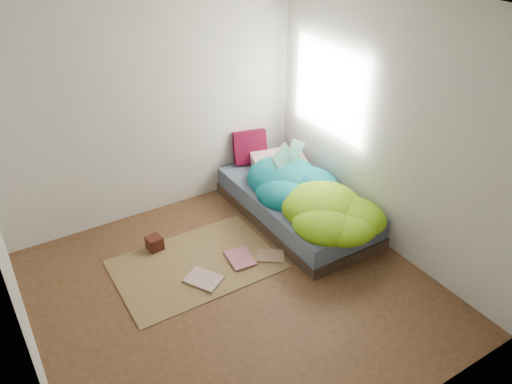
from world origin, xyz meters
TOP-DOWN VIEW (x-y plane):
  - ground at (0.00, 0.00)m, footprint 3.50×3.50m
  - room_walls at (0.01, 0.01)m, footprint 3.54×3.54m
  - bed at (1.22, 0.72)m, footprint 1.00×2.00m
  - duvet at (1.22, 0.50)m, footprint 0.96×1.84m
  - rug at (-0.15, 0.55)m, footprint 1.60×1.10m
  - pillow_floral at (1.38, 1.32)m, footprint 0.72×0.55m
  - pillow_magenta at (1.16, 1.64)m, footprint 0.43×0.23m
  - open_book at (1.25, 0.93)m, footprint 0.44×0.19m
  - wooden_box at (-0.40, 1.01)m, footprint 0.17×0.17m
  - floor_book_a at (-0.30, 0.22)m, footprint 0.39×0.42m
  - floor_book_b at (0.15, 0.38)m, footprint 0.28×0.35m
  - floor_book_c at (0.50, 0.16)m, footprint 0.35×0.33m

SIDE VIEW (x-z plane):
  - ground at x=0.00m, z-range 0.00..0.00m
  - rug at x=-0.15m, z-range 0.00..0.01m
  - floor_book_c at x=0.50m, z-range 0.01..0.03m
  - floor_book_a at x=-0.30m, z-range 0.01..0.04m
  - floor_book_b at x=0.15m, z-range 0.01..0.04m
  - wooden_box at x=-0.40m, z-range 0.01..0.16m
  - bed at x=1.22m, z-range 0.00..0.34m
  - pillow_floral at x=1.38m, z-range 0.34..0.48m
  - duvet at x=1.22m, z-range 0.34..0.68m
  - pillow_magenta at x=1.16m, z-range 0.34..0.75m
  - open_book at x=1.25m, z-range 0.68..0.94m
  - room_walls at x=0.01m, z-range 0.32..2.94m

